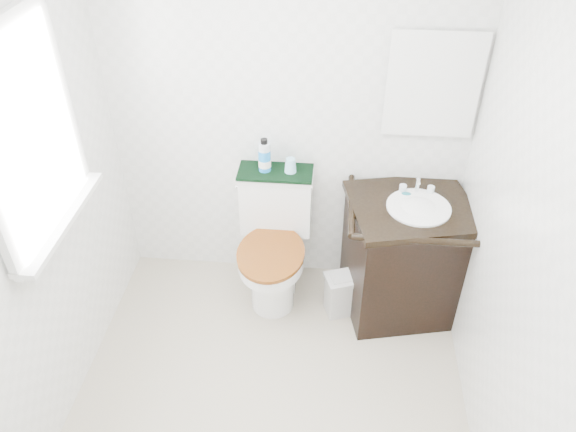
% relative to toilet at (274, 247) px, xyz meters
% --- Properties ---
extents(floor, '(2.40, 2.40, 0.00)m').
position_rel_toilet_xyz_m(floor, '(0.07, -0.96, -0.38)').
color(floor, '#B6AA93').
rests_on(floor, ground).
extents(wall_back, '(2.40, 0.00, 2.40)m').
position_rel_toilet_xyz_m(wall_back, '(0.07, 0.24, 0.82)').
color(wall_back, white).
rests_on(wall_back, ground).
extents(wall_left, '(0.00, 2.40, 2.40)m').
position_rel_toilet_xyz_m(wall_left, '(-1.03, -0.96, 0.82)').
color(wall_left, white).
rests_on(wall_left, ground).
extents(wall_right, '(0.00, 2.40, 2.40)m').
position_rel_toilet_xyz_m(wall_right, '(1.17, -0.96, 0.82)').
color(wall_right, white).
rests_on(wall_right, ground).
extents(window, '(0.02, 0.70, 0.90)m').
position_rel_toilet_xyz_m(window, '(-1.00, -0.71, 1.17)').
color(window, white).
rests_on(window, wall_left).
extents(mirror, '(0.50, 0.02, 0.60)m').
position_rel_toilet_xyz_m(mirror, '(0.88, 0.21, 1.07)').
color(mirror, silver).
rests_on(mirror, wall_back).
extents(toilet, '(0.47, 0.65, 0.87)m').
position_rel_toilet_xyz_m(toilet, '(0.00, 0.00, 0.00)').
color(toilet, white).
rests_on(toilet, floor).
extents(vanity, '(0.83, 0.75, 0.92)m').
position_rel_toilet_xyz_m(vanity, '(0.83, -0.06, 0.05)').
color(vanity, black).
rests_on(vanity, floor).
extents(trash_bin, '(0.25, 0.23, 0.30)m').
position_rel_toilet_xyz_m(trash_bin, '(0.45, -0.16, -0.23)').
color(trash_bin, silver).
rests_on(trash_bin, floor).
extents(towel, '(0.46, 0.22, 0.02)m').
position_rel_toilet_xyz_m(towel, '(0.00, 0.13, 0.50)').
color(towel, black).
rests_on(towel, toilet).
extents(mouthwash_bottle, '(0.08, 0.08, 0.22)m').
position_rel_toilet_xyz_m(mouthwash_bottle, '(-0.07, 0.13, 0.61)').
color(mouthwash_bottle, '#1980DA').
rests_on(mouthwash_bottle, towel).
extents(cup, '(0.07, 0.07, 0.09)m').
position_rel_toilet_xyz_m(cup, '(0.09, 0.13, 0.55)').
color(cup, '#92D3EF').
rests_on(cup, towel).
extents(soap_bar, '(0.07, 0.05, 0.02)m').
position_rel_toilet_xyz_m(soap_bar, '(0.80, 0.03, 0.45)').
color(soap_bar, '#17646E').
rests_on(soap_bar, vanity).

